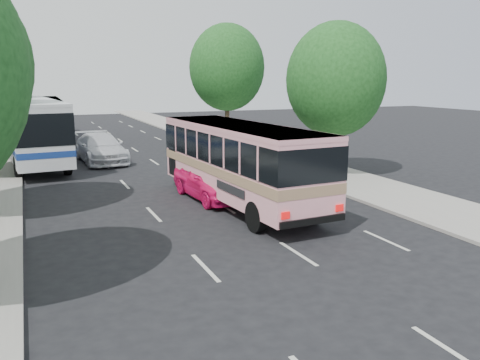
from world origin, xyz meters
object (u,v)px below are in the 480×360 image
pink_bus (239,156)px  white_pickup (101,148)px  tour_coach_front (31,126)px  tour_coach_rear (45,114)px  pink_taxi (211,179)px

pink_bus → white_pickup: (-3.65, 13.30, -1.18)m
tour_coach_front → tour_coach_rear: (1.33, 13.67, -0.27)m
tour_coach_rear → white_pickup: bearing=-79.5°
pink_bus → tour_coach_rear: (-6.16, 27.75, -0.01)m
tour_coach_rear → pink_bus: bearing=-76.9°
pink_bus → white_pickup: bearing=101.4°
pink_taxi → tour_coach_rear: 26.74m
white_pickup → tour_coach_front: (-3.84, 0.78, 1.44)m
pink_taxi → tour_coach_front: 14.30m
white_pickup → pink_bus: bearing=-78.9°
pink_taxi → tour_coach_front: tour_coach_front is taller
pink_taxi → pink_bus: bearing=-72.0°
pink_bus → white_pickup: size_ratio=1.75×
pink_taxi → tour_coach_front: size_ratio=0.38×
pink_taxi → white_pickup: bearing=100.6°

